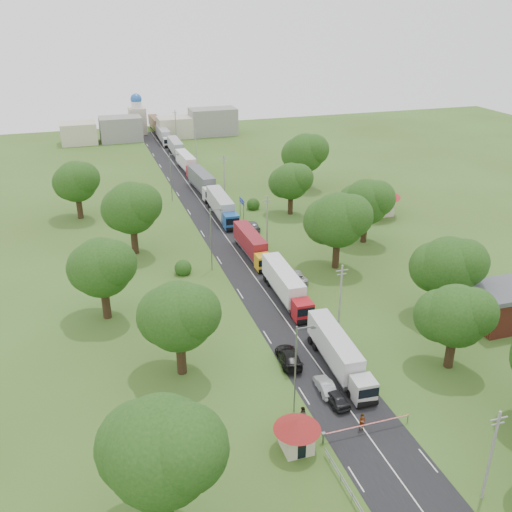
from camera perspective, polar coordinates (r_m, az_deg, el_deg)
name	(u,v)px	position (r m, az deg, el deg)	size (l,w,h in m)	color
ground	(278,310)	(76.89, 2.25, -5.42)	(260.00, 260.00, 0.00)	#394F1A
road	(237,253)	(93.93, -1.87, 0.32)	(8.00, 200.00, 0.04)	black
boom_barrier	(354,428)	(57.19, 9.77, -16.62)	(9.22, 0.35, 1.18)	slate
guard_booth	(297,431)	(54.39, 4.12, -17.02)	(4.40, 4.40, 3.45)	beige
info_sign	(242,204)	(107.62, -1.42, 5.20)	(0.12, 3.10, 4.10)	slate
pole_0	(491,455)	(51.92, 22.45, -17.88)	(1.60, 0.24, 9.00)	gray
pole_1	(340,297)	(70.96, 8.43, -4.07)	(1.60, 0.24, 9.00)	gray
pole_2	(267,221)	(94.56, 1.14, 3.56)	(1.60, 0.24, 9.00)	gray
pole_3	(224,176)	(120.07, -3.20, 8.03)	(1.60, 0.24, 9.00)	gray
pole_4	(196,146)	(146.49, -6.04, 10.89)	(1.60, 0.24, 9.00)	gray
pole_5	(176,125)	(173.41, -8.03, 12.86)	(1.60, 0.24, 9.00)	gray
lamp_0	(297,366)	(56.51, 4.12, -10.87)	(2.03, 0.22, 10.00)	slate
lamp_1	(212,236)	(86.09, -4.43, 1.98)	(2.03, 0.22, 10.00)	slate
lamp_2	(171,175)	(118.66, -8.45, 8.05)	(2.03, 0.22, 10.00)	slate
tree_2	(455,315)	(66.16, 19.30, -5.61)	(8.00, 8.00, 10.10)	#382616
tree_3	(448,266)	(76.28, 18.68, -0.94)	(8.80, 8.80, 11.07)	#382616
tree_4	(338,220)	(86.77, 8.16, 3.62)	(9.60, 9.60, 12.05)	#382616
tree_5	(366,202)	(97.61, 10.94, 5.37)	(8.80, 8.80, 11.07)	#382616
tree_6	(291,181)	(109.64, 3.49, 7.49)	(8.00, 8.00, 10.10)	#382616
tree_7	(305,153)	(126.02, 4.92, 10.25)	(9.60, 9.60, 12.05)	#382616
tree_9	(161,449)	(44.70, -9.52, -18.52)	(9.60, 9.60, 12.05)	#382616
tree_10	(178,316)	(61.71, -7.78, -5.92)	(8.80, 8.80, 11.07)	#382616
tree_11	(102,267)	(74.54, -15.19, -1.07)	(8.80, 8.80, 11.07)	#382616
tree_12	(131,208)	(93.21, -12.37, 4.75)	(9.60, 9.60, 12.05)	#382616
tree_13	(76,181)	(112.21, -17.55, 7.13)	(8.80, 8.80, 11.07)	#382616
house_brick	(504,306)	(78.97, 23.53, -4.57)	(8.60, 6.60, 5.20)	maroon
house_cream	(373,196)	(112.27, 11.61, 5.86)	(10.08, 10.08, 5.80)	beige
distant_town	(157,127)	(177.77, -9.87, 12.62)	(52.00, 8.00, 8.00)	gray
church	(137,116)	(184.67, -11.77, 13.50)	(5.00, 5.00, 12.30)	beige
truck_0	(338,353)	(65.07, 8.21, -9.54)	(3.10, 14.25, 3.93)	#BCBCBC
truck_1	(286,285)	(78.76, 2.98, -2.90)	(2.80, 14.69, 4.07)	#A5121A
truck_2	(252,244)	(92.03, -0.43, 1.19)	(2.51, 13.80, 3.82)	gold
truck_3	(222,206)	(108.86, -3.46, 4.99)	(2.92, 15.54, 4.30)	#184B93
truck_4	(202,182)	(124.25, -5.37, 7.38)	(3.46, 15.80, 4.36)	silver
truck_5	(187,163)	(140.99, -6.94, 9.26)	(2.97, 14.57, 4.03)	maroon
truck_6	(176,148)	(156.42, -7.99, 10.68)	(2.60, 14.46, 4.01)	#235D2D
truck_7	(164,135)	(172.05, -9.21, 11.83)	(2.57, 14.62, 4.05)	silver
truck_8	(156,124)	(188.47, -9.93, 12.86)	(3.05, 15.09, 4.17)	brown
car_lane_front	(335,397)	(60.85, 7.90, -13.81)	(1.70, 4.23, 1.44)	black
car_lane_mid	(325,386)	(62.23, 6.95, -12.82)	(1.43, 4.10, 1.35)	#A5A7AD
car_lane_rear	(289,357)	(66.14, 3.30, -10.03)	(2.25, 5.54, 1.61)	black
car_verge_near	(296,277)	(84.53, 4.05, -2.06)	(2.26, 4.90, 1.36)	#AFAFAF
car_verge_far	(253,225)	(103.25, -0.34, 3.07)	(1.89, 4.69, 1.60)	#515458
pedestrian_near	(362,422)	(57.93, 10.55, -16.03)	(0.67, 0.44, 1.84)	gray
pedestrian_booth	(303,416)	(57.80, 4.70, -15.66)	(0.95, 0.74, 1.96)	gray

